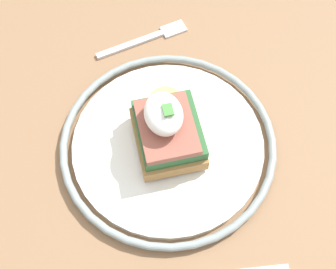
{
  "coord_description": "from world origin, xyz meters",
  "views": [
    {
      "loc": [
        0.29,
        -0.01,
        1.31
      ],
      "look_at": [
        0.02,
        0.05,
        0.79
      ],
      "focal_mm": 50.0,
      "sensor_mm": 36.0,
      "label": 1
    }
  ],
  "objects": [
    {
      "name": "ground_plane",
      "position": [
        0.0,
        0.0,
        0.0
      ],
      "size": [
        6.0,
        6.0,
        0.0
      ],
      "primitive_type": "plane",
      "color": "gray"
    },
    {
      "name": "fork",
      "position": [
        -0.16,
        0.06,
        0.75
      ],
      "size": [
        0.05,
        0.14,
        0.0
      ],
      "color": "silver",
      "rests_on": "dining_table"
    },
    {
      "name": "sandwich",
      "position": [
        0.02,
        0.05,
        0.8
      ],
      "size": [
        0.13,
        0.08,
        0.08
      ],
      "color": "#9E703D",
      "rests_on": "plate"
    },
    {
      "name": "plate",
      "position": [
        0.02,
        0.05,
        0.76
      ],
      "size": [
        0.28,
        0.28,
        0.02
      ],
      "color": "silver",
      "rests_on": "dining_table"
    },
    {
      "name": "dining_table",
      "position": [
        0.0,
        0.0,
        0.63
      ],
      "size": [
        0.85,
        0.91,
        0.75
      ],
      "color": "#846042",
      "rests_on": "ground_plane"
    }
  ]
}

